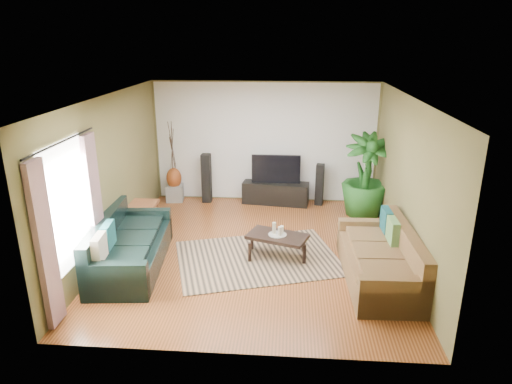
# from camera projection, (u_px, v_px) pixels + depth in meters

# --- Properties ---
(floor) EXTENTS (5.50, 5.50, 0.00)m
(floor) POSITION_uv_depth(u_px,v_px,m) (255.00, 252.00, 8.07)
(floor) COLOR #984F27
(floor) RESTS_ON ground
(ceiling) EXTENTS (5.50, 5.50, 0.00)m
(ceiling) POSITION_uv_depth(u_px,v_px,m) (255.00, 97.00, 7.19)
(ceiling) COLOR white
(ceiling) RESTS_ON ground
(wall_back) EXTENTS (5.00, 0.00, 5.00)m
(wall_back) POSITION_uv_depth(u_px,v_px,m) (265.00, 143.00, 10.23)
(wall_back) COLOR brown
(wall_back) RESTS_ON ground
(wall_front) EXTENTS (5.00, 0.00, 5.00)m
(wall_front) POSITION_uv_depth(u_px,v_px,m) (236.00, 253.00, 5.04)
(wall_front) COLOR brown
(wall_front) RESTS_ON ground
(wall_left) EXTENTS (0.00, 5.50, 5.50)m
(wall_left) POSITION_uv_depth(u_px,v_px,m) (110.00, 176.00, 7.81)
(wall_left) COLOR brown
(wall_left) RESTS_ON ground
(wall_right) EXTENTS (0.00, 5.50, 5.50)m
(wall_right) POSITION_uv_depth(u_px,v_px,m) (407.00, 182.00, 7.45)
(wall_right) COLOR brown
(wall_right) RESTS_ON ground
(backwall_panel) EXTENTS (4.90, 0.00, 4.90)m
(backwall_panel) POSITION_uv_depth(u_px,v_px,m) (265.00, 143.00, 10.22)
(backwall_panel) COLOR white
(backwall_panel) RESTS_ON ground
(window_pane) EXTENTS (0.00, 1.80, 1.80)m
(window_pane) POSITION_uv_depth(u_px,v_px,m) (67.00, 206.00, 6.29)
(window_pane) COLOR white
(window_pane) RESTS_ON ground
(curtain_near) EXTENTS (0.08, 0.35, 2.20)m
(curtain_near) POSITION_uv_depth(u_px,v_px,m) (45.00, 246.00, 5.66)
(curtain_near) COLOR gray
(curtain_near) RESTS_ON ground
(curtain_far) EXTENTS (0.08, 0.35, 2.20)m
(curtain_far) POSITION_uv_depth(u_px,v_px,m) (95.00, 204.00, 7.07)
(curtain_far) COLOR gray
(curtain_far) RESTS_ON ground
(curtain_rod) EXTENTS (0.03, 1.90, 0.03)m
(curtain_rod) POSITION_uv_depth(u_px,v_px,m) (61.00, 142.00, 5.99)
(curtain_rod) COLOR black
(curtain_rod) RESTS_ON ground
(sofa_left) EXTENTS (1.19, 2.35, 0.85)m
(sofa_left) POSITION_uv_depth(u_px,v_px,m) (131.00, 242.00, 7.44)
(sofa_left) COLOR black
(sofa_left) RESTS_ON floor
(sofa_right) EXTENTS (1.06, 2.21, 0.85)m
(sofa_right) POSITION_uv_depth(u_px,v_px,m) (379.00, 255.00, 7.01)
(sofa_right) COLOR brown
(sofa_right) RESTS_ON floor
(area_rug) EXTENTS (3.12, 2.61, 0.01)m
(area_rug) POSITION_uv_depth(u_px,v_px,m) (258.00, 258.00, 7.82)
(area_rug) COLOR #A0805E
(area_rug) RESTS_ON floor
(coffee_table) EXTENTS (1.12, 0.85, 0.41)m
(coffee_table) POSITION_uv_depth(u_px,v_px,m) (277.00, 246.00, 7.83)
(coffee_table) COLOR black
(coffee_table) RESTS_ON floor
(candle_tray) EXTENTS (0.31, 0.31, 0.01)m
(candle_tray) POSITION_uv_depth(u_px,v_px,m) (277.00, 234.00, 7.76)
(candle_tray) COLOR gray
(candle_tray) RESTS_ON coffee_table
(candle_tall) EXTENTS (0.06, 0.06, 0.20)m
(candle_tall) POSITION_uv_depth(u_px,v_px,m) (274.00, 228.00, 7.76)
(candle_tall) COLOR beige
(candle_tall) RESTS_ON candle_tray
(candle_mid) EXTENTS (0.06, 0.06, 0.15)m
(candle_mid) POSITION_uv_depth(u_px,v_px,m) (280.00, 231.00, 7.70)
(candle_mid) COLOR beige
(candle_mid) RESTS_ON candle_tray
(candle_short) EXTENTS (0.06, 0.06, 0.13)m
(candle_short) POSITION_uv_depth(u_px,v_px,m) (282.00, 229.00, 7.79)
(candle_short) COLOR white
(candle_short) RESTS_ON candle_tray
(tv_stand) EXTENTS (1.52, 0.62, 0.49)m
(tv_stand) POSITION_uv_depth(u_px,v_px,m) (276.00, 193.00, 10.33)
(tv_stand) COLOR black
(tv_stand) RESTS_ON floor
(television) EXTENTS (1.08, 0.06, 0.64)m
(television) POSITION_uv_depth(u_px,v_px,m) (276.00, 169.00, 10.14)
(television) COLOR black
(television) RESTS_ON tv_stand
(speaker_left) EXTENTS (0.21, 0.23, 1.12)m
(speaker_left) POSITION_uv_depth(u_px,v_px,m) (207.00, 178.00, 10.34)
(speaker_left) COLOR black
(speaker_left) RESTS_ON floor
(speaker_right) EXTENTS (0.20, 0.22, 0.94)m
(speaker_right) POSITION_uv_depth(u_px,v_px,m) (320.00, 185.00, 10.19)
(speaker_right) COLOR black
(speaker_right) RESTS_ON floor
(potted_plant) EXTENTS (1.07, 1.07, 1.75)m
(potted_plant) POSITION_uv_depth(u_px,v_px,m) (366.00, 176.00, 9.44)
(potted_plant) COLOR #1C531B
(potted_plant) RESTS_ON floor
(plant_pot) EXTENTS (0.32, 0.32, 0.25)m
(plant_pot) POSITION_uv_depth(u_px,v_px,m) (363.00, 209.00, 9.69)
(plant_pot) COLOR black
(plant_pot) RESTS_ON floor
(pedestal) EXTENTS (0.42, 0.42, 0.37)m
(pedestal) POSITION_uv_depth(u_px,v_px,m) (175.00, 193.00, 10.52)
(pedestal) COLOR gray
(pedestal) RESTS_ON floor
(vase) EXTENTS (0.34, 0.34, 0.48)m
(vase) POSITION_uv_depth(u_px,v_px,m) (174.00, 178.00, 10.40)
(vase) COLOR brown
(vase) RESTS_ON pedestal
(side_table) EXTENTS (0.52, 0.52, 0.55)m
(side_table) POSITION_uv_depth(u_px,v_px,m) (144.00, 216.00, 8.91)
(side_table) COLOR brown
(side_table) RESTS_ON floor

